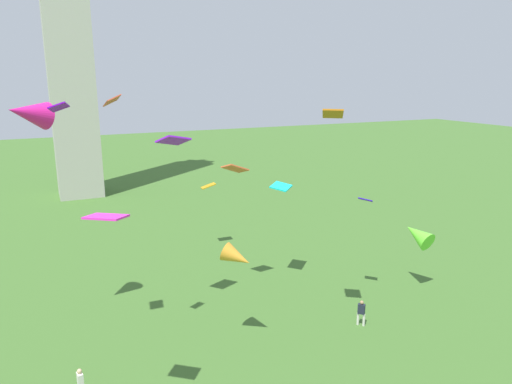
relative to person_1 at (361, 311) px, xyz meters
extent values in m
cylinder|color=silver|center=(0.12, -0.13, -0.52)|extent=(0.14, 0.14, 0.76)
cylinder|color=silver|center=(-0.12, 0.13, -0.52)|extent=(0.14, 0.14, 0.76)
cube|color=#1E2333|center=(0.00, 0.00, 0.17)|extent=(0.45, 0.47, 0.60)
sphere|color=#A37556|center=(0.00, 0.00, 0.58)|extent=(0.22, 0.22, 0.22)
cube|color=silver|center=(-15.69, -0.04, 0.15)|extent=(0.29, 0.44, 0.60)
sphere|color=#D8AD84|center=(-15.69, -0.04, 0.56)|extent=(0.22, 0.22, 0.22)
cube|color=#7006C6|center=(-15.31, 3.86, 12.11)|extent=(1.06, 1.27, 0.59)
cube|color=#16D5D0|center=(-1.41, 7.68, 6.12)|extent=(2.08, 2.09, 0.35)
cube|color=#D85B2F|center=(-4.85, 7.65, 7.66)|extent=(1.79, 1.34, 0.92)
cone|color=orange|center=(-7.44, 1.16, 4.25)|extent=(1.95, 1.99, 1.46)
cone|color=#DD1A85|center=(-16.70, 7.03, 11.67)|extent=(2.81, 2.55, 1.92)
cube|color=#B3610D|center=(-2.55, -0.01, 11.66)|extent=(1.67, 1.78, 0.59)
cone|color=#64E132|center=(6.79, 2.92, 2.91)|extent=(1.68, 2.41, 1.90)
cube|color=#C38D10|center=(-3.83, 16.15, 4.62)|extent=(1.29, 0.97, 0.46)
cube|color=#2A0DC1|center=(2.36, 3.21, 5.82)|extent=(1.06, 1.09, 0.40)
cube|color=#CF4B31|center=(-13.04, 2.56, 12.43)|extent=(0.87, 0.88, 0.59)
cube|color=#8218D9|center=(-9.43, 5.56, 10.01)|extent=(2.07, 1.73, 0.85)
cube|color=#EF2AC2|center=(-14.31, -2.77, 8.42)|extent=(1.74, 1.68, 0.21)
camera|label=1|loc=(-16.26, -20.33, 13.48)|focal=32.95mm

